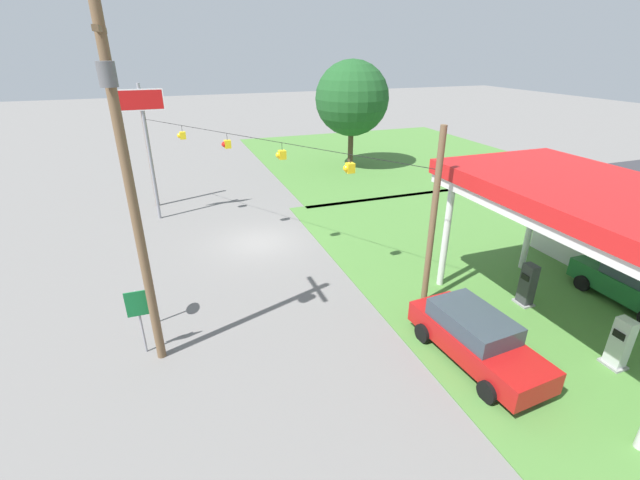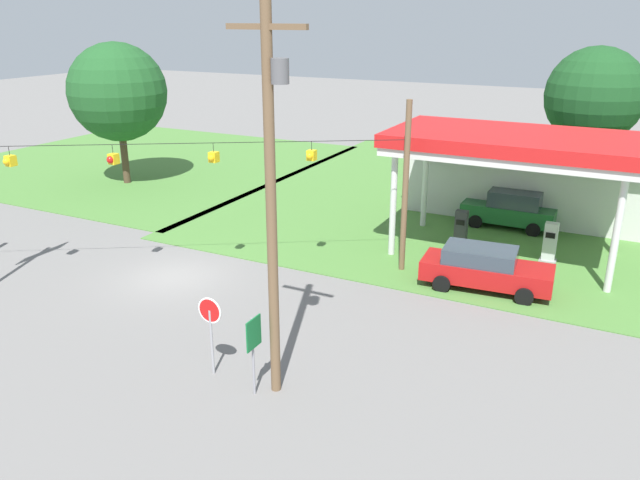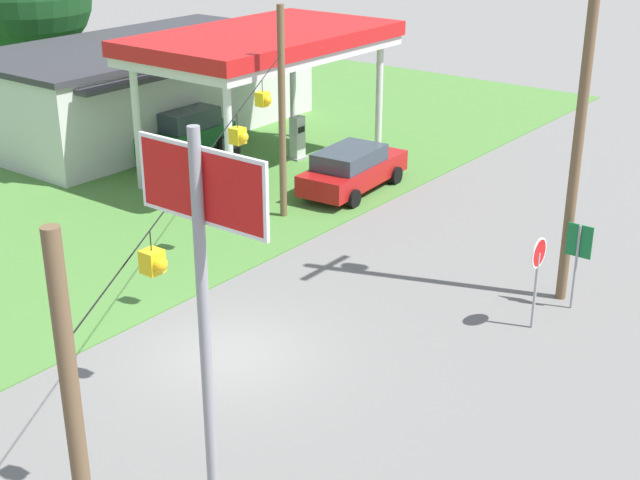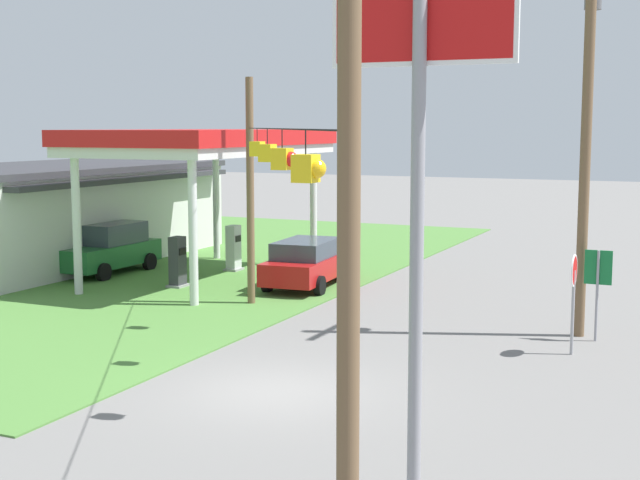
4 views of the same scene
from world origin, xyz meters
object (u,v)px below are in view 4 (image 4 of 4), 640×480
object	(u,v)px
fuel_pump_far	(234,249)
gas_station_canopy	(205,144)
route_sign	(598,277)
utility_pole_main	(587,112)
car_at_pumps_rear	(108,248)
car_at_pumps_front	(309,262)
fuel_pump_near	(178,263)
stop_sign_overhead	(420,127)
stop_sign_roadside	(574,282)
gas_station_store	(52,213)

from	to	relation	value
fuel_pump_far	gas_station_canopy	bearing A→B (deg)	179.96
route_sign	utility_pole_main	world-z (taller)	utility_pole_main
fuel_pump_far	car_at_pumps_rear	xyz separation A→B (m)	(-2.45, 4.09, 0.13)
car_at_pumps_rear	route_sign	size ratio (longest dim) A/B	1.90
fuel_pump_far	car_at_pumps_front	bearing A→B (deg)	-114.55
fuel_pump_near	car_at_pumps_rear	distance (m)	4.34
stop_sign_overhead	route_sign	bearing A→B (deg)	-2.95
fuel_pump_near	stop_sign_roadside	world-z (taller)	stop_sign_roadside
gas_station_canopy	car_at_pumps_rear	xyz separation A→B (m)	(-0.50, 4.09, -3.98)
stop_sign_roadside	gas_station_store	bearing A→B (deg)	-107.26
car_at_pumps_rear	gas_station_canopy	bearing A→B (deg)	97.58
car_at_pumps_rear	utility_pole_main	bearing A→B (deg)	80.90
gas_station_store	route_sign	xyz separation A→B (m)	(-5.18, -22.54, -0.31)
fuel_pump_near	gas_station_canopy	bearing A→B (deg)	0.04
stop_sign_roadside	car_at_pumps_front	bearing A→B (deg)	-120.39
fuel_pump_near	stop_sign_overhead	size ratio (longest dim) A/B	0.23
fuel_pump_far	car_at_pumps_rear	distance (m)	4.77
utility_pole_main	gas_station_canopy	bearing A→B (deg)	75.57
gas_station_canopy	utility_pole_main	distance (m)	14.33
fuel_pump_near	route_sign	bearing A→B (deg)	-98.12
utility_pole_main	car_at_pumps_rear	bearing A→B (deg)	80.31
car_at_pumps_front	stop_sign_overhead	bearing A→B (deg)	-155.34
fuel_pump_far	utility_pole_main	bearing A→B (deg)	-111.71
route_sign	utility_pole_main	distance (m)	4.30
fuel_pump_far	utility_pole_main	xyz separation A→B (m)	(-5.51, -13.84, 5.11)
fuel_pump_near	stop_sign_overhead	xyz separation A→B (m)	(-15.09, -13.65, 4.73)
gas_station_canopy	stop_sign_roadside	size ratio (longest dim) A/B	4.13
gas_station_canopy	gas_station_store	size ratio (longest dim) A/B	0.69
stop_sign_roadside	route_sign	bearing A→B (deg)	168.28
gas_station_store	route_sign	bearing A→B (deg)	-102.93
stop_sign_overhead	route_sign	distance (m)	13.63
stop_sign_overhead	car_at_pumps_rear	bearing A→B (deg)	47.01
stop_sign_overhead	route_sign	world-z (taller)	stop_sign_overhead
car_at_pumps_front	route_sign	distance (m)	11.04
gas_station_store	car_at_pumps_rear	size ratio (longest dim) A/B	3.31
fuel_pump_near	stop_sign_overhead	world-z (taller)	stop_sign_overhead
stop_sign_roadside	fuel_pump_far	bearing A→B (deg)	-118.74
route_sign	fuel_pump_near	bearing A→B (deg)	81.88
car_at_pumps_rear	car_at_pumps_front	bearing A→B (deg)	94.66
gas_station_store	gas_station_canopy	bearing A→B (deg)	-98.19
fuel_pump_far	stop_sign_overhead	world-z (taller)	stop_sign_overhead
car_at_pumps_rear	stop_sign_roadside	xyz separation A→B (m)	(-5.21, -18.05, 0.83)
utility_pole_main	fuel_pump_far	bearing A→B (deg)	68.29
gas_station_store	car_at_pumps_front	world-z (taller)	gas_station_store
stop_sign_overhead	utility_pole_main	bearing A→B (deg)	-0.80
gas_station_store	stop_sign_roadside	xyz separation A→B (m)	(-6.89, -22.18, -0.21)
car_at_pumps_front	gas_station_store	bearing A→B (deg)	80.38
stop_sign_roadside	car_at_pumps_rear	bearing A→B (deg)	-106.09
utility_pole_main	car_at_pumps_front	bearing A→B (deg)	69.51
fuel_pump_near	gas_station_store	bearing A→B (deg)	69.13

